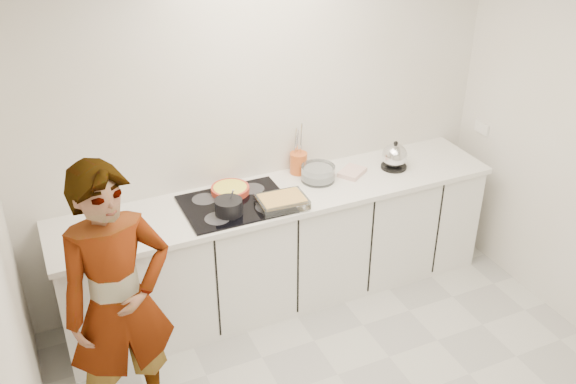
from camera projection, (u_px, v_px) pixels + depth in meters
name	position (u px, v px, depth m)	size (l,w,h in m)	color
wall_back	(263.00, 126.00, 4.61)	(3.60, 0.00, 2.60)	white
wall_left	(12.00, 336.00, 2.69)	(0.00, 3.20, 2.60)	white
base_cabinets	(281.00, 249.00, 4.78)	(3.20, 0.58, 0.87)	white
countertop	(281.00, 196.00, 4.56)	(3.24, 0.64, 0.04)	white
hob	(236.00, 204.00, 4.40)	(0.72, 0.54, 0.01)	black
tart_dish	(230.00, 189.00, 4.52)	(0.33, 0.33, 0.04)	#BC3724
saucepan	(229.00, 207.00, 4.25)	(0.23, 0.23, 0.18)	black
baking_dish	(282.00, 201.00, 4.35)	(0.34, 0.26, 0.06)	silver
mixing_bowl	(318.00, 174.00, 4.69)	(0.33, 0.33, 0.12)	silver
tea_towel	(352.00, 172.00, 4.79)	(0.21, 0.15, 0.03)	white
kettle	(395.00, 157.00, 4.84)	(0.21, 0.21, 0.22)	black
utensil_crock	(299.00, 163.00, 4.78)	(0.13, 0.13, 0.16)	#CD5A22
cook	(119.00, 304.00, 3.55)	(0.63, 0.41, 1.73)	white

